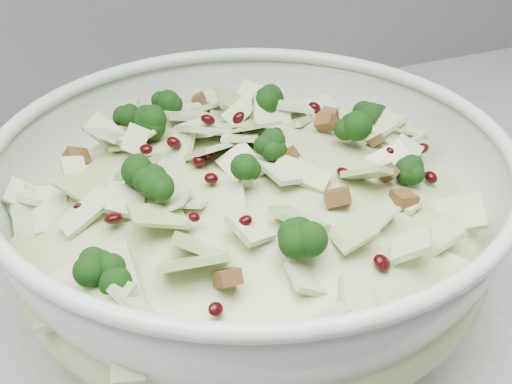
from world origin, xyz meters
TOP-DOWN VIEW (x-y plane):
  - mixing_bowl at (-0.69, 1.60)m, footprint 0.38×0.38m
  - salad at (-0.69, 1.60)m, footprint 0.43×0.43m

SIDE VIEW (x-z plane):
  - mixing_bowl at x=-0.69m, z-range 0.90..1.05m
  - salad at x=-0.69m, z-range 0.93..1.07m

